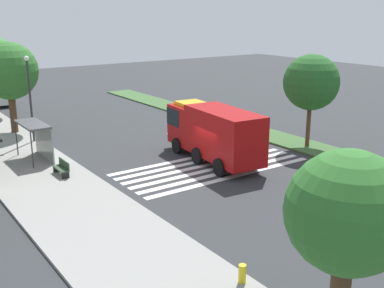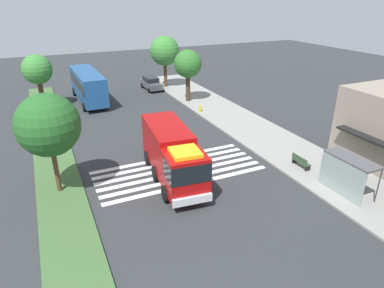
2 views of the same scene
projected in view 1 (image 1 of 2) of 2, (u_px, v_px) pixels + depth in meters
name	position (u px, v px, depth m)	size (l,w,h in m)	color
ground_plane	(212.00, 167.00, 30.09)	(120.00, 120.00, 0.00)	#2D3033
sidewalk	(66.00, 200.00, 24.68)	(60.00, 5.63, 0.14)	gray
median_strip	(302.00, 145.00, 34.72)	(60.00, 3.00, 0.14)	#3D6033
crosswalk	(212.00, 167.00, 30.13)	(4.95, 12.39, 0.01)	silver
fire_truck	(212.00, 130.00, 30.94)	(8.85, 3.44, 3.63)	#A50C0C
parked_car_mid	(1.00, 97.00, 49.70)	(4.58, 2.24, 1.76)	silver
bus_stop_shelter	(38.00, 133.00, 30.86)	(3.50, 1.40, 2.46)	#4C4C51
bench_near_shelter	(62.00, 168.00, 28.08)	(1.60, 0.50, 0.90)	#2D472D
street_lamp	(30.00, 92.00, 34.58)	(0.36, 0.36, 6.36)	#2D2D30
sidewalk_tree_west	(347.00, 215.00, 12.03)	(3.28, 3.28, 6.14)	#47301E
sidewalk_tree_center	(9.00, 71.00, 36.93)	(4.55, 4.55, 7.23)	#513823
median_tree_west	(311.00, 82.00, 33.10)	(3.95, 3.95, 6.62)	#513823
fire_hydrant	(242.00, 274.00, 16.92)	(0.28, 0.28, 0.70)	gold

